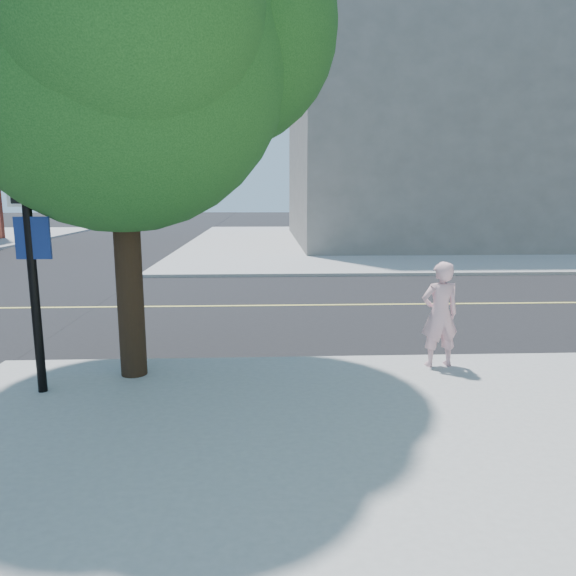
{
  "coord_description": "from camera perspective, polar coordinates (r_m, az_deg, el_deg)",
  "views": [
    {
      "loc": [
        3.2,
        -8.24,
        2.78
      ],
      "look_at": [
        3.56,
        -0.14,
        1.3
      ],
      "focal_mm": 32.46,
      "sensor_mm": 36.0,
      "label": 1
    }
  ],
  "objects": [
    {
      "name": "sidewalk_ne",
      "position": [
        31.59,
        16.55,
        4.97
      ],
      "size": [
        29.0,
        25.0,
        0.12
      ],
      "primitive_type": "cube",
      "color": "#9D9D9D",
      "rests_on": "ground"
    },
    {
      "name": "street_tree",
      "position": [
        8.07,
        -17.43,
        26.51
      ],
      "size": [
        5.8,
        5.27,
        7.7
      ],
      "rotation": [
        0.0,
        0.0,
        -0.25
      ],
      "color": "black",
      "rests_on": "sidewalk_se"
    },
    {
      "name": "filler_ne",
      "position": [
        32.4,
        17.8,
        17.56
      ],
      "size": [
        18.0,
        16.0,
        14.0
      ],
      "primitive_type": "cube",
      "color": "slate",
      "rests_on": "sidewalk_ne"
    },
    {
      "name": "man_on_phone",
      "position": [
        8.35,
        16.29,
        -2.8
      ],
      "size": [
        0.64,
        0.46,
        1.64
      ],
      "primitive_type": "imported",
      "rotation": [
        0.0,
        0.0,
        3.25
      ],
      "color": "beige",
      "rests_on": "sidewalk_se"
    },
    {
      "name": "ground",
      "position": [
        9.26,
        -22.88,
        -7.95
      ],
      "size": [
        140.0,
        140.0,
        0.0
      ],
      "primitive_type": "plane",
      "color": "black",
      "rests_on": "ground"
    },
    {
      "name": "road_ew",
      "position": [
        13.42,
        -16.31,
        -2.01
      ],
      "size": [
        140.0,
        9.0,
        0.01
      ],
      "primitive_type": "cube",
      "color": "black",
      "rests_on": "ground"
    }
  ]
}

